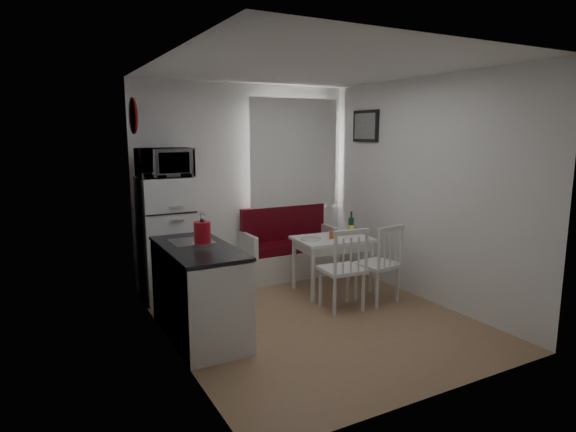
% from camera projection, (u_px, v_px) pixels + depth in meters
% --- Properties ---
extents(floor, '(3.00, 3.50, 0.02)m').
position_uv_depth(floor, '(313.00, 318.00, 5.15)').
color(floor, '#A27656').
rests_on(floor, ground).
extents(ceiling, '(3.00, 3.50, 0.02)m').
position_uv_depth(ceiling, '(315.00, 67.00, 4.71)').
color(ceiling, white).
rests_on(ceiling, wall_back).
extents(wall_back, '(3.00, 0.02, 2.60)m').
position_uv_depth(wall_back, '(246.00, 183.00, 6.44)').
color(wall_back, white).
rests_on(wall_back, floor).
extents(wall_front, '(3.00, 0.02, 2.60)m').
position_uv_depth(wall_front, '(443.00, 228.00, 3.41)').
color(wall_front, white).
rests_on(wall_front, floor).
extents(wall_left, '(0.02, 3.50, 2.60)m').
position_uv_depth(wall_left, '(168.00, 209.00, 4.23)').
color(wall_left, white).
rests_on(wall_left, floor).
extents(wall_right, '(0.02, 3.50, 2.60)m').
position_uv_depth(wall_right, '(423.00, 190.00, 5.63)').
color(wall_right, white).
rests_on(wall_right, floor).
extents(window, '(1.22, 0.06, 1.47)m').
position_uv_depth(window, '(292.00, 157.00, 6.69)').
color(window, white).
rests_on(window, wall_back).
extents(curtain, '(1.35, 0.02, 1.50)m').
position_uv_depth(curtain, '(295.00, 154.00, 6.62)').
color(curtain, white).
rests_on(curtain, wall_back).
extents(kitchen_counter, '(0.62, 1.32, 1.16)m').
position_uv_depth(kitchen_counter, '(199.00, 291.00, 4.65)').
color(kitchen_counter, white).
rests_on(kitchen_counter, floor).
extents(wall_sign, '(0.03, 0.40, 0.40)m').
position_uv_depth(wall_sign, '(134.00, 116.00, 5.35)').
color(wall_sign, '#1A469C').
rests_on(wall_sign, wall_left).
extents(picture_frame, '(0.04, 0.52, 0.42)m').
position_uv_depth(picture_frame, '(365.00, 126.00, 6.44)').
color(picture_frame, black).
rests_on(picture_frame, wall_right).
extents(bench, '(1.33, 0.51, 0.95)m').
position_uv_depth(bench, '(289.00, 253.00, 6.66)').
color(bench, white).
rests_on(bench, floor).
extents(dining_table, '(0.96, 0.71, 0.68)m').
position_uv_depth(dining_table, '(332.00, 244.00, 5.96)').
color(dining_table, white).
rests_on(dining_table, floor).
extents(chair_left, '(0.48, 0.46, 0.51)m').
position_uv_depth(chair_left, '(347.00, 260.00, 5.27)').
color(chair_left, white).
rests_on(chair_left, floor).
extents(chair_right, '(0.50, 0.48, 0.50)m').
position_uv_depth(chair_right, '(383.00, 256.00, 5.50)').
color(chair_right, white).
rests_on(chair_right, floor).
extents(fridge, '(0.58, 0.58, 1.46)m').
position_uv_depth(fridge, '(167.00, 238.00, 5.69)').
color(fridge, white).
rests_on(fridge, floor).
extents(microwave, '(0.60, 0.41, 0.33)m').
position_uv_depth(microwave, '(164.00, 163.00, 5.49)').
color(microwave, white).
rests_on(microwave, fridge).
extents(kettle, '(0.19, 0.19, 0.25)m').
position_uv_depth(kettle, '(202.00, 233.00, 4.56)').
color(kettle, '#B40E1A').
rests_on(kettle, kitchen_counter).
extents(wine_bottle, '(0.07, 0.07, 0.29)m').
position_uv_depth(wine_bottle, '(351.00, 222.00, 6.17)').
color(wine_bottle, '#133E1F').
rests_on(wine_bottle, dining_table).
extents(drinking_glass_orange, '(0.05, 0.05, 0.09)m').
position_uv_depth(drinking_glass_orange, '(331.00, 235.00, 5.87)').
color(drinking_glass_orange, '#CD4E22').
rests_on(drinking_glass_orange, dining_table).
extents(drinking_glass_blue, '(0.06, 0.06, 0.09)m').
position_uv_depth(drinking_glass_blue, '(336.00, 232.00, 6.02)').
color(drinking_glass_blue, '#82BCDD').
rests_on(drinking_glass_blue, dining_table).
extents(plate, '(0.25, 0.25, 0.02)m').
position_uv_depth(plate, '(311.00, 239.00, 5.82)').
color(plate, white).
rests_on(plate, dining_table).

